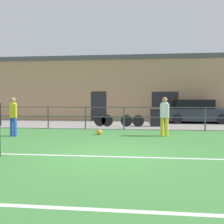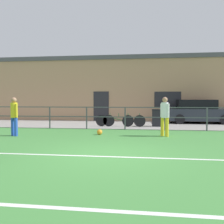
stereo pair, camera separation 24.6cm
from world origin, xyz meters
name	(u,v)px [view 1 (the left image)]	position (x,y,z in m)	size (l,w,h in m)	color
ground	(109,155)	(0.00, 0.00, -0.02)	(60.00, 44.00, 0.04)	#42843D
field_line_touchline	(108,157)	(0.00, -0.27, 0.00)	(36.00, 0.11, 0.00)	white
field_line_hash	(78,209)	(0.00, -3.54, 0.00)	(36.00, 0.11, 0.00)	white
pavement_strip	(127,125)	(0.00, 8.50, 0.01)	(48.00, 5.00, 0.02)	gray
perimeter_fence	(124,115)	(0.00, 6.00, 0.75)	(36.07, 0.07, 1.15)	#474C51
clubhouse_facade	(130,89)	(0.00, 12.20, 2.34)	(28.00, 2.56, 4.66)	tan
player_striker	(165,114)	(1.83, 3.79, 0.92)	(0.35, 0.34, 1.62)	gold
player_winger	(13,114)	(-4.39, 3.06, 0.91)	(0.40, 0.28, 1.61)	blue
soccer_ball_match	(99,132)	(-0.92, 3.87, 0.12)	(0.23, 0.23, 0.23)	orange
parked_car_red	(196,112)	(4.37, 9.99, 0.73)	(3.90, 1.79, 1.50)	#282D38
bicycle_parked_0	(122,120)	(-0.17, 7.20, 0.36)	(2.37, 0.04, 0.74)	black
bicycle_parked_2	(113,120)	(-0.69, 7.20, 0.36)	(2.14, 0.04, 0.74)	black
trash_bin_0	(155,118)	(1.67, 7.59, 0.51)	(0.58, 0.49, 0.96)	black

